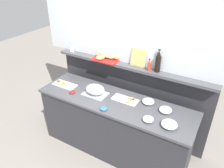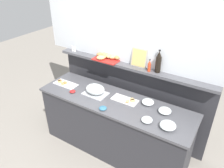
% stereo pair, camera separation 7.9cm
% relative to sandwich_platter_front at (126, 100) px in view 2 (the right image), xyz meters
% --- Properties ---
extents(ground_plane, '(12.00, 12.00, 0.00)m').
position_rel_sandwich_platter_front_xyz_m(ground_plane, '(-0.14, 0.51, -0.91)').
color(ground_plane, gray).
extents(buffet_counter, '(2.23, 0.66, 0.90)m').
position_rel_sandwich_platter_front_xyz_m(buffet_counter, '(-0.14, -0.09, -0.46)').
color(buffet_counter, '#2D2D33').
rests_on(buffet_counter, ground_plane).
extents(back_ledge_unit, '(2.46, 0.22, 1.26)m').
position_rel_sandwich_platter_front_xyz_m(back_ledge_unit, '(-0.14, 0.42, -0.25)').
color(back_ledge_unit, '#2D2D33').
rests_on(back_ledge_unit, ground_plane).
extents(upper_wall_panel, '(3.06, 0.08, 1.34)m').
position_rel_sandwich_platter_front_xyz_m(upper_wall_panel, '(-0.14, 0.44, 1.02)').
color(upper_wall_panel, silver).
rests_on(upper_wall_panel, back_ledge_unit).
extents(sandwich_platter_front, '(0.36, 0.17, 0.04)m').
position_rel_sandwich_platter_front_xyz_m(sandwich_platter_front, '(0.00, 0.00, 0.00)').
color(sandwich_platter_front, white).
rests_on(sandwich_platter_front, buffet_counter).
extents(sandwich_platter_rear, '(0.38, 0.17, 0.04)m').
position_rel_sandwich_platter_front_xyz_m(sandwich_platter_rear, '(-1.02, -0.11, 0.00)').
color(sandwich_platter_rear, silver).
rests_on(sandwich_platter_rear, buffet_counter).
extents(serving_cloche, '(0.34, 0.24, 0.17)m').
position_rel_sandwich_platter_front_xyz_m(serving_cloche, '(-0.45, -0.08, 0.06)').
color(serving_cloche, '#B7BABF').
rests_on(serving_cloche, buffet_counter).
extents(glass_bowl_large, '(0.16, 0.16, 0.07)m').
position_rel_sandwich_platter_front_xyz_m(glass_bowl_large, '(0.54, 0.02, 0.02)').
color(glass_bowl_large, silver).
rests_on(glass_bowl_large, buffet_counter).
extents(glass_bowl_medium, '(0.19, 0.19, 0.08)m').
position_rel_sandwich_platter_front_xyz_m(glass_bowl_medium, '(0.67, -0.23, 0.03)').
color(glass_bowl_medium, silver).
rests_on(glass_bowl_medium, buffet_counter).
extents(glass_bowl_small, '(0.14, 0.14, 0.05)m').
position_rel_sandwich_platter_front_xyz_m(glass_bowl_small, '(0.42, -0.26, 0.02)').
color(glass_bowl_small, silver).
rests_on(glass_bowl_small, buffet_counter).
extents(glass_bowl_extra, '(0.16, 0.16, 0.07)m').
position_rel_sandwich_platter_front_xyz_m(glass_bowl_extra, '(0.28, 0.08, 0.02)').
color(glass_bowl_extra, silver).
rests_on(glass_bowl_extra, buffet_counter).
extents(condiment_bowl_teal, '(0.10, 0.10, 0.04)m').
position_rel_sandwich_platter_front_xyz_m(condiment_bowl_teal, '(-0.16, -0.33, 0.01)').
color(condiment_bowl_teal, teal).
rests_on(condiment_bowl_teal, buffet_counter).
extents(condiment_bowl_dark, '(0.09, 0.09, 0.03)m').
position_rel_sandwich_platter_front_xyz_m(condiment_bowl_dark, '(-0.76, -0.23, 0.01)').
color(condiment_bowl_dark, red).
rests_on(condiment_bowl_dark, buffet_counter).
extents(wine_bottle_dark, '(0.08, 0.08, 0.32)m').
position_rel_sandwich_platter_front_xyz_m(wine_bottle_dark, '(0.27, 0.36, 0.49)').
color(wine_bottle_dark, black).
rests_on(wine_bottle_dark, back_ledge_unit).
extents(hot_sauce_bottle, '(0.04, 0.04, 0.18)m').
position_rel_sandwich_platter_front_xyz_m(hot_sauce_bottle, '(0.16, 0.32, 0.42)').
color(hot_sauce_bottle, red).
rests_on(hot_sauce_bottle, back_ledge_unit).
extents(salt_shaker, '(0.03, 0.03, 0.09)m').
position_rel_sandwich_platter_front_xyz_m(salt_shaker, '(-1.21, 0.34, 0.39)').
color(salt_shaker, white).
rests_on(salt_shaker, back_ledge_unit).
extents(pepper_shaker, '(0.03, 0.03, 0.09)m').
position_rel_sandwich_platter_front_xyz_m(pepper_shaker, '(-1.17, 0.34, 0.39)').
color(pepper_shaker, white).
rests_on(pepper_shaker, back_ledge_unit).
extents(bread_basket, '(0.42, 0.30, 0.08)m').
position_rel_sandwich_platter_front_xyz_m(bread_basket, '(-0.53, 0.38, 0.39)').
color(bread_basket, '#B2231E').
rests_on(bread_basket, back_ledge_unit).
extents(framed_picture, '(0.23, 0.06, 0.27)m').
position_rel_sandwich_platter_front_xyz_m(framed_picture, '(-0.02, 0.38, 0.48)').
color(framed_picture, '#B2AD9E').
rests_on(framed_picture, back_ledge_unit).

